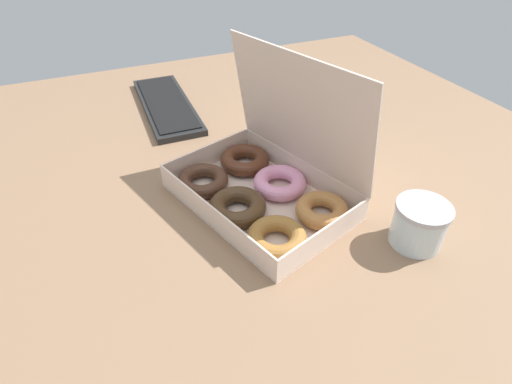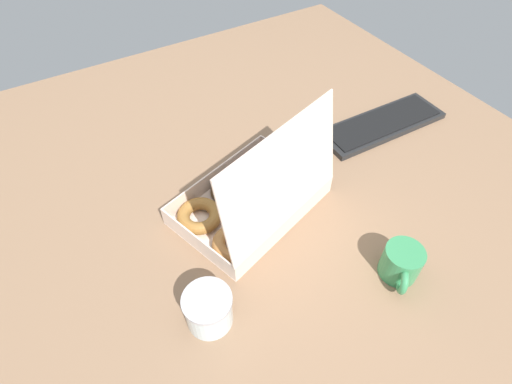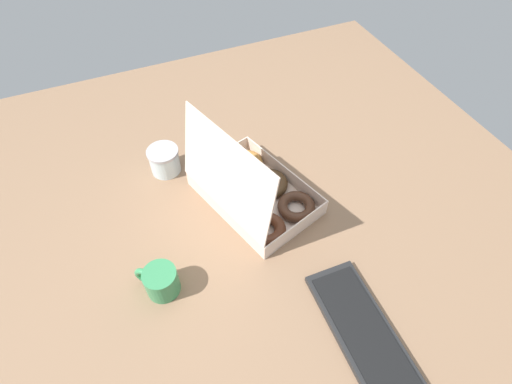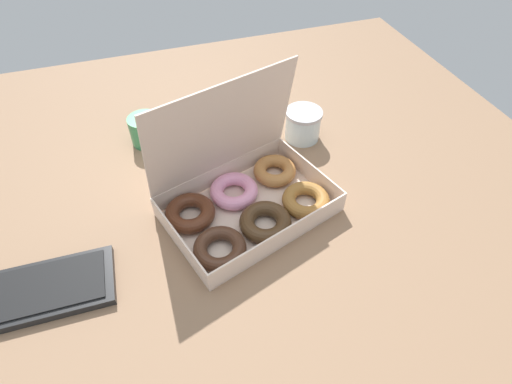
% 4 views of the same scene
% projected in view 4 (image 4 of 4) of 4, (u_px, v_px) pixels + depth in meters
% --- Properties ---
extents(ground_plane, '(1.80, 1.80, 0.02)m').
position_uv_depth(ground_plane, '(240.00, 223.00, 0.95)').
color(ground_plane, '#86654B').
extents(donut_box, '(0.44, 0.36, 0.31)m').
position_uv_depth(donut_box, '(246.00, 200.00, 0.93)').
color(donut_box, beige).
rests_on(donut_box, ground_plane).
extents(keyboard, '(0.43, 0.15, 0.02)m').
position_uv_depth(keyboard, '(3.00, 300.00, 0.79)').
color(keyboard, black).
rests_on(keyboard, ground_plane).
extents(coffee_mug, '(0.10, 0.11, 0.08)m').
position_uv_depth(coffee_mug, '(147.00, 129.00, 1.11)').
color(coffee_mug, '#358651').
rests_on(coffee_mug, ground_plane).
extents(glass_jar, '(0.10, 0.10, 0.09)m').
position_uv_depth(glass_jar, '(303.00, 125.00, 1.12)').
color(glass_jar, silver).
rests_on(glass_jar, ground_plane).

